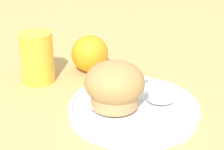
{
  "coord_description": "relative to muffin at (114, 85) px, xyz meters",
  "views": [
    {
      "loc": [
        -0.35,
        -0.44,
        0.32
      ],
      "look_at": [
        -0.01,
        0.04,
        0.06
      ],
      "focal_mm": 60.0,
      "sensor_mm": 36.0,
      "label": 1
    }
  ],
  "objects": [
    {
      "name": "ground_plane",
      "position": [
        0.04,
        -0.0,
        -0.06
      ],
      "size": [
        3.0,
        3.0,
        0.0
      ],
      "primitive_type": "plane",
      "color": "tan"
    },
    {
      "name": "plate",
      "position": [
        0.03,
        -0.01,
        -0.05
      ],
      "size": [
        0.22,
        0.22,
        0.02
      ],
      "color": "white",
      "rests_on": "ground_plane"
    },
    {
      "name": "muffin",
      "position": [
        0.0,
        0.0,
        0.0
      ],
      "size": [
        0.1,
        0.1,
        0.08
      ],
      "color": "tan",
      "rests_on": "plate"
    },
    {
      "name": "cream_ramekin",
      "position": [
        0.08,
        -0.03,
        -0.03
      ],
      "size": [
        0.05,
        0.05,
        0.02
      ],
      "color": "silver",
      "rests_on": "plate"
    },
    {
      "name": "berry_pair",
      "position": [
        0.02,
        0.03,
        -0.03
      ],
      "size": [
        0.03,
        0.02,
        0.02
      ],
      "color": "maroon",
      "rests_on": "plate"
    },
    {
      "name": "butter_knife",
      "position": [
        0.04,
        0.03,
        -0.03
      ],
      "size": [
        0.15,
        0.06,
        0.0
      ],
      "rotation": [
        0.0,
        0.0,
        0.3
      ],
      "color": "silver",
      "rests_on": "plate"
    },
    {
      "name": "orange_fruit",
      "position": [
        0.07,
        0.18,
        -0.02
      ],
      "size": [
        0.08,
        0.08,
        0.08
      ],
      "color": "orange",
      "rests_on": "ground_plane"
    },
    {
      "name": "juice_glass",
      "position": [
        -0.04,
        0.2,
        -0.01
      ],
      "size": [
        0.06,
        0.06,
        0.1
      ],
      "color": "gold",
      "rests_on": "ground_plane"
    }
  ]
}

